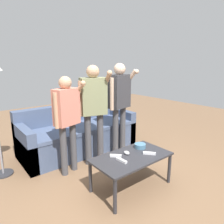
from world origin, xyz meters
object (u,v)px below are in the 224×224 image
at_px(coffee_table, 132,160).
at_px(player_right, 120,98).
at_px(couch, 79,134).
at_px(game_remote_wand_far, 122,160).
at_px(snack_bowl, 140,146).
at_px(player_center, 94,104).
at_px(game_remote_wand_near, 149,153).
at_px(game_remote_wand_spare, 116,156).
at_px(player_left, 67,114).
at_px(game_remote_nunchuk, 127,153).

relative_size(coffee_table, player_right, 0.64).
height_order(couch, coffee_table, couch).
height_order(couch, game_remote_wand_far, couch).
xyz_separation_m(snack_bowl, game_remote_wand_far, (-0.48, -0.15, -0.01)).
distance_m(player_center, game_remote_wand_near, 1.14).
bearing_deg(game_remote_wand_near, player_right, 70.11).
xyz_separation_m(player_right, game_remote_wand_spare, (-0.78, -0.84, -0.56)).
bearing_deg(player_left, game_remote_wand_far, -73.69).
height_order(player_right, game_remote_wand_far, player_right).
xyz_separation_m(game_remote_wand_far, game_remote_wand_spare, (0.02, 0.14, 0.00)).
distance_m(player_right, game_remote_wand_far, 1.39).
relative_size(snack_bowl, game_remote_nunchuk, 1.80).
bearing_deg(snack_bowl, player_right, 68.73).
relative_size(couch, player_right, 1.31).
height_order(coffee_table, game_remote_nunchuk, game_remote_nunchuk).
bearing_deg(couch, coffee_table, -92.61).
bearing_deg(player_center, game_remote_wand_far, -102.65).
xyz_separation_m(player_center, game_remote_wand_near, (0.22, -0.98, -0.54)).
xyz_separation_m(player_right, game_remote_wand_near, (-0.38, -1.06, -0.56)).
xyz_separation_m(snack_bowl, game_remote_wand_spare, (-0.45, -0.00, -0.01)).
xyz_separation_m(coffee_table, game_remote_wand_far, (-0.20, -0.03, 0.07)).
height_order(couch, player_right, player_right).
height_order(player_center, game_remote_wand_near, player_center).
xyz_separation_m(couch, game_remote_wand_far, (-0.27, -1.56, 0.16)).
height_order(coffee_table, game_remote_wand_far, game_remote_wand_far).
bearing_deg(player_left, game_remote_nunchuk, -60.56).
relative_size(player_center, player_right, 0.98).
bearing_deg(coffee_table, player_center, 89.83).
relative_size(player_left, player_right, 0.89).
distance_m(game_remote_wand_near, game_remote_wand_far, 0.43).
bearing_deg(couch, player_center, -95.92).
distance_m(game_remote_nunchuk, player_right, 1.21).
distance_m(snack_bowl, game_remote_wand_near, 0.23).
relative_size(player_left, game_remote_wand_spare, 11.11).
height_order(player_center, game_remote_wand_spare, player_center).
xyz_separation_m(snack_bowl, game_remote_nunchuk, (-0.30, -0.04, -0.01)).
xyz_separation_m(game_remote_nunchuk, game_remote_wand_spare, (-0.16, 0.03, -0.01)).
distance_m(couch, game_remote_wand_spare, 1.44).
bearing_deg(game_remote_wand_near, player_left, 125.06).
bearing_deg(player_center, coffee_table, -90.17).
bearing_deg(snack_bowl, couch, 98.35).
distance_m(couch, game_remote_nunchuk, 1.46).
relative_size(couch, player_left, 1.47).
height_order(couch, game_remote_wand_near, couch).
height_order(coffee_table, game_remote_wand_near, game_remote_wand_near).
height_order(player_center, game_remote_wand_far, player_center).
height_order(game_remote_nunchuk, player_right, player_right).
distance_m(player_center, game_remote_wand_far, 1.08).
xyz_separation_m(snack_bowl, game_remote_wand_near, (-0.06, -0.22, -0.01)).
xyz_separation_m(couch, game_remote_wand_near, (0.15, -1.63, 0.16)).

